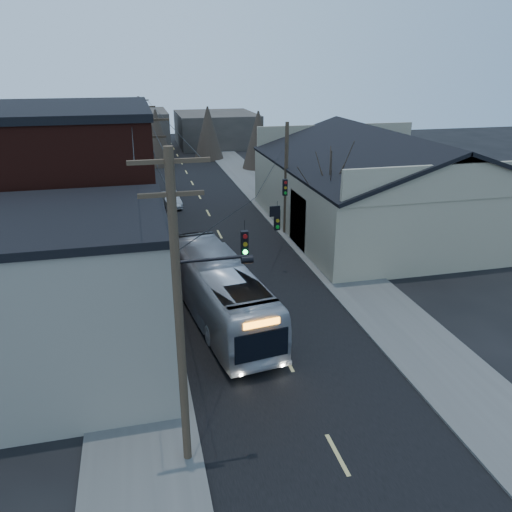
{
  "coord_description": "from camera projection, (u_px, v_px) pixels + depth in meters",
  "views": [
    {
      "loc": [
        -5.86,
        -10.38,
        12.57
      ],
      "look_at": [
        -0.12,
        13.39,
        3.0
      ],
      "focal_mm": 35.0,
      "sensor_mm": 36.0,
      "label": 1
    }
  ],
  "objects": [
    {
      "name": "bare_tree",
      "position": [
        329.0,
        204.0,
        33.47
      ],
      "size": [
        0.4,
        0.4,
        7.2
      ],
      "primitive_type": "cone",
      "color": "black",
      "rests_on": "ground"
    },
    {
      "name": "building_clapboard",
      "position": [
        68.0,
        302.0,
        20.17
      ],
      "size": [
        8.0,
        8.0,
        7.0
      ],
      "primitive_type": "cube",
      "color": "gray",
      "rests_on": "ground"
    },
    {
      "name": "ground",
      "position": [
        362.0,
        502.0,
        15.26
      ],
      "size": [
        160.0,
        160.0,
        0.0
      ],
      "primitive_type": "plane",
      "color": "black",
      "rests_on": "ground"
    },
    {
      "name": "bus",
      "position": [
        219.0,
        291.0,
        25.49
      ],
      "size": [
        4.3,
        11.96,
        3.26
      ],
      "primitive_type": "imported",
      "rotation": [
        0.0,
        0.0,
        3.28
      ],
      "color": "#9DA0A8",
      "rests_on": "ground"
    },
    {
      "name": "road_surface",
      "position": [
        212.0,
        219.0,
        42.41
      ],
      "size": [
        9.0,
        110.0,
        0.02
      ],
      "primitive_type": "cube",
      "color": "black",
      "rests_on": "ground"
    },
    {
      "name": "building_left_far",
      "position": [
        95.0,
        170.0,
        44.5
      ],
      "size": [
        9.0,
        14.0,
        7.0
      ],
      "primitive_type": "cube",
      "color": "#332E28",
      "rests_on": "ground"
    },
    {
      "name": "parked_car",
      "position": [
        171.0,
        200.0,
        46.02
      ],
      "size": [
        1.84,
        4.1,
        1.31
      ],
      "primitive_type": "imported",
      "rotation": [
        0.0,
        0.0,
        0.12
      ],
      "color": "#9C9FA3",
      "rests_on": "ground"
    },
    {
      "name": "sidewalk_left",
      "position": [
        133.0,
        224.0,
        40.98
      ],
      "size": [
        4.0,
        110.0,
        0.12
      ],
      "primitive_type": "cube",
      "color": "#474744",
      "rests_on": "ground"
    },
    {
      "name": "warehouse",
      "position": [
        382.0,
        194.0,
        39.75
      ],
      "size": [
        16.16,
        20.6,
        7.73
      ],
      "color": "gray",
      "rests_on": "ground"
    },
    {
      "name": "building_brick",
      "position": [
        67.0,
        199.0,
        29.36
      ],
      "size": [
        10.0,
        12.0,
        10.0
      ],
      "primitive_type": "cube",
      "color": "black",
      "rests_on": "ground"
    },
    {
      "name": "sidewalk_right",
      "position": [
        285.0,
        214.0,
        43.82
      ],
      "size": [
        4.0,
        110.0,
        0.12
      ],
      "primitive_type": "cube",
      "color": "#474744",
      "rests_on": "ground"
    },
    {
      "name": "building_far_left",
      "position": [
        132.0,
        133.0,
        71.7
      ],
      "size": [
        10.0,
        12.0,
        6.0
      ],
      "primitive_type": "cube",
      "color": "#332E28",
      "rests_on": "ground"
    },
    {
      "name": "building_far_right",
      "position": [
        216.0,
        129.0,
        79.25
      ],
      "size": [
        12.0,
        14.0,
        5.0
      ],
      "primitive_type": "cube",
      "color": "#332E28",
      "rests_on": "ground"
    },
    {
      "name": "utility_lines",
      "position": [
        178.0,
        179.0,
        34.63
      ],
      "size": [
        11.24,
        45.28,
        10.5
      ],
      "color": "#382B1E",
      "rests_on": "ground"
    }
  ]
}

